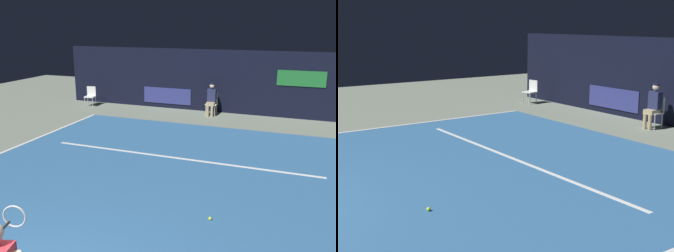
# 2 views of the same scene
# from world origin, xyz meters

# --- Properties ---
(ground_plane) EXTENTS (29.63, 29.63, 0.00)m
(ground_plane) POSITION_xyz_m (0.00, 4.50, 0.00)
(ground_plane) COLOR gray
(court_surface) EXTENTS (9.93, 11.00, 0.01)m
(court_surface) POSITION_xyz_m (0.00, 4.50, 0.01)
(court_surface) COLOR #336699
(court_surface) RESTS_ON ground
(line_service) EXTENTS (7.75, 0.10, 0.01)m
(line_service) POSITION_xyz_m (0.00, 6.43, 0.01)
(line_service) COLOR white
(line_service) RESTS_ON court_surface
(back_wall) EXTENTS (14.76, 0.33, 2.60)m
(back_wall) POSITION_xyz_m (-0.00, 12.48, 1.30)
(back_wall) COLOR black
(back_wall) RESTS_ON ground
(line_judge_on_chair) EXTENTS (0.45, 0.54, 1.32)m
(line_judge_on_chair) POSITION_xyz_m (-0.40, 11.69, 0.69)
(line_judge_on_chair) COLOR white
(line_judge_on_chair) RESTS_ON ground
(courtside_chair_near) EXTENTS (0.50, 0.48, 0.88)m
(courtside_chair_near) POSITION_xyz_m (-5.99, 11.47, 0.50)
(courtside_chair_near) COLOR white
(courtside_chair_near) RESTS_ON ground
(tennis_ball) EXTENTS (0.07, 0.07, 0.07)m
(tennis_ball) POSITION_xyz_m (1.73, 3.47, 0.05)
(tennis_ball) COLOR #CCE033
(tennis_ball) RESTS_ON court_surface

